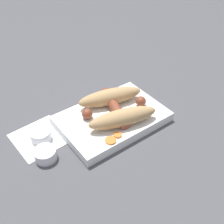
# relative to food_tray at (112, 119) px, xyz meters

# --- Properties ---
(ground_plane) EXTENTS (3.00, 3.00, 0.00)m
(ground_plane) POSITION_rel_food_tray_xyz_m (0.00, 0.00, -0.01)
(ground_plane) COLOR #4C4C51
(food_tray) EXTENTS (0.28, 0.19, 0.03)m
(food_tray) POSITION_rel_food_tray_xyz_m (0.00, 0.00, 0.00)
(food_tray) COLOR white
(food_tray) RESTS_ON ground_plane
(bread_roll) EXTENTS (0.21, 0.18, 0.04)m
(bread_roll) POSITION_rel_food_tray_xyz_m (0.01, -0.00, 0.04)
(bread_roll) COLOR tan
(bread_roll) RESTS_ON food_tray
(sausage) EXTENTS (0.18, 0.16, 0.03)m
(sausage) POSITION_rel_food_tray_xyz_m (0.01, 0.01, 0.03)
(sausage) COLOR brown
(sausage) RESTS_ON food_tray
(pickled_veggies) EXTENTS (0.06, 0.04, 0.00)m
(pickled_veggies) POSITION_rel_food_tray_xyz_m (-0.05, -0.07, 0.01)
(pickled_veggies) COLOR orange
(pickled_veggies) RESTS_ON food_tray
(napkin) EXTENTS (0.13, 0.13, 0.00)m
(napkin) POSITION_rel_food_tray_xyz_m (-0.18, 0.06, -0.01)
(napkin) COLOR white
(napkin) RESTS_ON ground_plane
(condiment_cup_near) EXTENTS (0.05, 0.05, 0.03)m
(condiment_cup_near) POSITION_rel_food_tray_xyz_m (-0.18, 0.05, -0.00)
(condiment_cup_near) COLOR white
(condiment_cup_near) RESTS_ON ground_plane
(condiment_cup_far) EXTENTS (0.05, 0.05, 0.03)m
(condiment_cup_far) POSITION_rel_food_tray_xyz_m (-0.20, -0.01, -0.00)
(condiment_cup_far) COLOR white
(condiment_cup_far) RESTS_ON ground_plane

